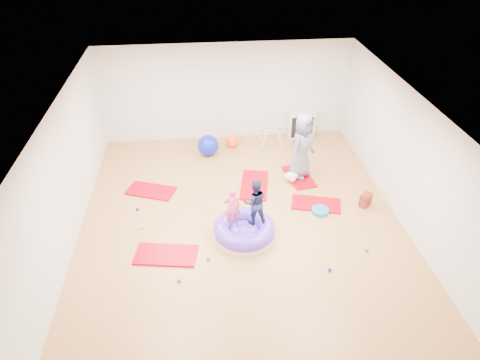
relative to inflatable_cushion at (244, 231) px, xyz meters
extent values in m
cube|color=#B46F38|center=(-0.01, 0.51, -0.16)|extent=(7.00, 8.00, 0.01)
cube|color=silver|center=(-0.01, 0.51, 2.64)|extent=(7.00, 8.00, 0.01)
cube|color=silver|center=(-0.01, 4.51, 1.24)|extent=(7.00, 0.01, 2.80)
cube|color=silver|center=(-0.01, -3.49, 1.24)|extent=(7.00, 0.01, 2.80)
cube|color=silver|center=(-3.51, 0.51, 1.24)|extent=(0.01, 8.00, 2.80)
cube|color=silver|center=(3.49, 0.51, 1.24)|extent=(0.01, 8.00, 2.80)
cube|color=#B4000B|center=(-1.63, -0.42, -0.13)|extent=(1.31, 0.81, 0.05)
cube|color=#B4000B|center=(-2.07, 1.87, -0.14)|extent=(1.27, 0.93, 0.05)
cube|color=#B4000B|center=(0.46, 1.84, -0.13)|extent=(0.87, 1.37, 0.05)
cube|color=#B4000B|center=(1.79, 0.92, -0.14)|extent=(1.23, 0.85, 0.05)
cube|color=#B4000B|center=(1.65, 2.10, -0.14)|extent=(0.73, 1.17, 0.05)
cylinder|color=silver|center=(0.00, 0.00, -0.09)|extent=(1.27, 1.27, 0.14)
torus|color=#5B31CB|center=(0.00, 0.00, 0.04)|extent=(1.31, 1.31, 0.35)
ellipsoid|color=#5B31CB|center=(0.00, 0.00, -0.04)|extent=(0.70, 0.70, 0.31)
imported|color=#E24B7D|center=(-0.25, 0.01, 0.68)|extent=(0.36, 0.26, 0.93)
imported|color=#1B2346|center=(0.22, 0.06, 0.73)|extent=(0.52, 0.42, 1.03)
imported|color=slate|center=(1.68, 2.17, 0.71)|extent=(0.95, 0.94, 1.66)
ellipsoid|color=#B8DEF8|center=(1.41, 1.96, -0.01)|extent=(0.36, 0.23, 0.21)
sphere|color=#F2A596|center=(1.41, 1.79, 0.01)|extent=(0.17, 0.17, 0.17)
sphere|color=green|center=(-0.79, -0.64, -0.12)|extent=(0.08, 0.08, 0.08)
sphere|color=green|center=(2.41, -0.72, -0.12)|extent=(0.08, 0.08, 0.08)
sphere|color=#E6CE02|center=(-2.17, 0.49, -0.12)|extent=(0.08, 0.08, 0.08)
sphere|color=#0F19B7|center=(-2.33, 1.15, -0.12)|extent=(0.08, 0.08, 0.08)
sphere|color=red|center=(0.55, 1.71, -0.12)|extent=(0.08, 0.08, 0.08)
sphere|color=green|center=(-1.36, -1.14, -0.12)|extent=(0.08, 0.08, 0.08)
sphere|color=#0F19B7|center=(1.52, -1.18, -0.12)|extent=(0.08, 0.08, 0.08)
sphere|color=green|center=(-0.09, -0.18, -0.12)|extent=(0.08, 0.08, 0.08)
sphere|color=#0F19B7|center=(-0.60, 3.50, 0.13)|extent=(0.59, 0.59, 0.59)
sphere|color=#FE570D|center=(0.09, 3.87, 0.02)|extent=(0.37, 0.37, 0.37)
cylinder|color=silver|center=(0.96, 3.61, 0.11)|extent=(0.19, 0.20, 0.51)
cylinder|color=silver|center=(0.96, 4.05, 0.11)|extent=(0.19, 0.20, 0.51)
cylinder|color=silver|center=(1.44, 3.61, 0.11)|extent=(0.19, 0.20, 0.51)
cylinder|color=silver|center=(1.44, 4.05, 0.11)|extent=(0.19, 0.20, 0.51)
cylinder|color=silver|center=(1.20, 3.83, 0.33)|extent=(0.49, 0.03, 0.03)
sphere|color=red|center=(0.95, 3.83, 0.33)|extent=(0.06, 0.06, 0.06)
sphere|color=#0F19B7|center=(1.45, 3.83, 0.33)|extent=(0.06, 0.06, 0.06)
cube|color=silver|center=(2.18, 4.31, 0.21)|extent=(0.75, 0.36, 0.75)
cube|color=black|center=(2.18, 4.13, 0.21)|extent=(0.64, 0.02, 0.64)
cube|color=silver|center=(2.18, 4.25, 0.21)|extent=(0.02, 0.25, 0.66)
cube|color=silver|center=(2.18, 4.25, 0.21)|extent=(0.66, 0.25, 0.02)
cylinder|color=teal|center=(1.82, 0.63, -0.12)|extent=(0.39, 0.39, 0.09)
cube|color=red|center=(2.91, 0.77, 0.00)|extent=(0.33, 0.31, 0.33)
cylinder|color=#E6CE02|center=(-1.38, -0.27, -0.14)|extent=(0.21, 0.21, 0.03)
camera|label=1|loc=(-0.82, -6.81, 5.88)|focal=32.00mm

